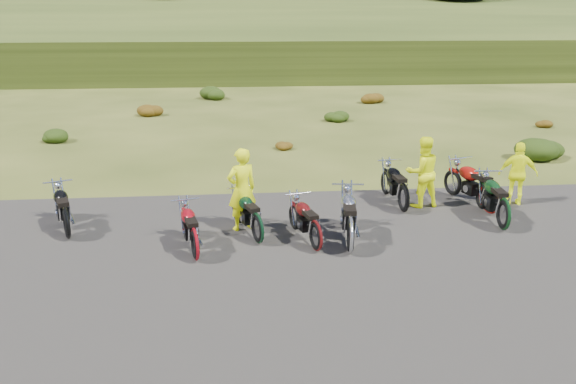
{
  "coord_description": "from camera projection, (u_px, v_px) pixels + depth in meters",
  "views": [
    {
      "loc": [
        -1.99,
        -10.71,
        4.77
      ],
      "look_at": [
        -0.9,
        1.24,
        0.92
      ],
      "focal_mm": 35.0,
      "sensor_mm": 36.0,
      "label": 1
    }
  ],
  "objects": [
    {
      "name": "shrub_7",
      "position": [
        541.0,
        145.0,
        19.1
      ],
      "size": [
        1.56,
        1.56,
        0.92
      ],
      "primitive_type": "ellipsoid",
      "color": "#20380E",
      "rests_on": "ground"
    },
    {
      "name": "hill_slope",
      "position": [
        255.0,
        60.0,
        59.21
      ],
      "size": [
        300.0,
        45.97,
        9.37
      ],
      "primitive_type": null,
      "rotation": [
        0.14,
        0.0,
        0.0
      ],
      "color": "#2D3C14",
      "rests_on": "ground"
    },
    {
      "name": "person_middle",
      "position": [
        242.0,
        191.0,
        12.61
      ],
      "size": [
        0.82,
        0.69,
        1.9
      ],
      "primitive_type": "imported",
      "rotation": [
        0.0,
        0.0,
        3.55
      ],
      "color": "#ECF70D",
      "rests_on": "ground"
    },
    {
      "name": "ground",
      "position": [
        336.0,
        250.0,
        11.79
      ],
      "size": [
        300.0,
        300.0,
        0.0
      ],
      "primitive_type": "plane",
      "color": "#323E14",
      "rests_on": "ground"
    },
    {
      "name": "motorcycle_2",
      "position": [
        258.0,
        244.0,
        12.12
      ],
      "size": [
        1.22,
        2.0,
        1.0
      ],
      "primitive_type": null,
      "rotation": [
        0.0,
        0.0,
        1.9
      ],
      "color": "black",
      "rests_on": "ground"
    },
    {
      "name": "motorcycle_4",
      "position": [
        316.0,
        252.0,
        11.73
      ],
      "size": [
        1.07,
        1.95,
        0.97
      ],
      "primitive_type": null,
      "rotation": [
        0.0,
        0.0,
        1.83
      ],
      "color": "#500D0D",
      "rests_on": "ground"
    },
    {
      "name": "shrub_5",
      "position": [
        336.0,
        115.0,
        25.66
      ],
      "size": [
        1.03,
        1.03,
        0.61
      ],
      "primitive_type": "ellipsoid",
      "color": "#20380E",
      "rests_on": "ground"
    },
    {
      "name": "shrub_6",
      "position": [
        371.0,
        96.0,
        30.91
      ],
      "size": [
        1.3,
        1.3,
        0.77
      ],
      "primitive_type": "ellipsoid",
      "color": "#5D2D0B",
      "rests_on": "ground"
    },
    {
      "name": "shrub_2",
      "position": [
        149.0,
        108.0,
        26.88
      ],
      "size": [
        1.3,
        1.3,
        0.77
      ],
      "primitive_type": "ellipsoid",
      "color": "#5D2D0B",
      "rests_on": "ground"
    },
    {
      "name": "person_right_b",
      "position": [
        518.0,
        175.0,
        14.34
      ],
      "size": [
        1.03,
        0.67,
        1.63
      ],
      "primitive_type": "imported",
      "rotation": [
        0.0,
        0.0,
        2.83
      ],
      "color": "#ECF70D",
      "rests_on": "ground"
    },
    {
      "name": "motorcycle_7",
      "position": [
        502.0,
        230.0,
        12.87
      ],
      "size": [
        0.85,
        2.15,
        1.1
      ],
      "primitive_type": null,
      "rotation": [
        0.0,
        0.0,
        1.5
      ],
      "color": "black",
      "rests_on": "ground"
    },
    {
      "name": "shrub_8",
      "position": [
        541.0,
        122.0,
        24.44
      ],
      "size": [
        0.77,
        0.77,
        0.45
      ],
      "primitive_type": "ellipsoid",
      "color": "#5D2D0B",
      "rests_on": "ground"
    },
    {
      "name": "hill_plateau",
      "position": [
        245.0,
        37.0,
        116.11
      ],
      "size": [
        300.0,
        90.0,
        9.17
      ],
      "primitive_type": "cube",
      "color": "#2D3C14",
      "rests_on": "ground"
    },
    {
      "name": "motorcycle_1",
      "position": [
        196.0,
        261.0,
        11.3
      ],
      "size": [
        1.05,
        1.96,
        0.98
      ],
      "primitive_type": null,
      "rotation": [
        0.0,
        0.0,
        1.81
      ],
      "color": "maroon",
      "rests_on": "ground"
    },
    {
      "name": "gravel_pad",
      "position": [
        356.0,
        296.0,
        9.89
      ],
      "size": [
        20.0,
        12.0,
        0.04
      ],
      "primitive_type": "cube",
      "color": "black",
      "rests_on": "ground"
    },
    {
      "name": "motorcycle_6",
      "position": [
        489.0,
        214.0,
        13.93
      ],
      "size": [
        1.33,
        2.31,
        1.15
      ],
      "primitive_type": null,
      "rotation": [
        0.0,
        0.0,
        1.86
      ],
      "color": "#9C110B",
      "rests_on": "ground"
    },
    {
      "name": "shrub_4",
      "position": [
        282.0,
        143.0,
        20.41
      ],
      "size": [
        0.77,
        0.77,
        0.45
      ],
      "primitive_type": "ellipsoid",
      "color": "#5D2D0B",
      "rests_on": "ground"
    },
    {
      "name": "motorcycle_5",
      "position": [
        403.0,
        213.0,
        14.02
      ],
      "size": [
        0.81,
        2.09,
        1.08
      ],
      "primitive_type": null,
      "rotation": [
        0.0,
        0.0,
        1.63
      ],
      "color": "black",
      "rests_on": "ground"
    },
    {
      "name": "person_right_a",
      "position": [
        422.0,
        173.0,
        14.15
      ],
      "size": [
        0.97,
        0.81,
        1.81
      ],
      "primitive_type": "imported",
      "rotation": [
        0.0,
        0.0,
        3.29
      ],
      "color": "#ECF70D",
      "rests_on": "ground"
    },
    {
      "name": "motorcycle_0",
      "position": [
        69.0,
        239.0,
        12.37
      ],
      "size": [
        1.35,
        2.1,
        1.05
      ],
      "primitive_type": null,
      "rotation": [
        0.0,
        0.0,
        1.95
      ],
      "color": "black",
      "rests_on": "ground"
    },
    {
      "name": "motorcycle_3",
      "position": [
        350.0,
        253.0,
        11.65
      ],
      "size": [
        1.01,
        2.26,
        1.14
      ],
      "primitive_type": null,
      "rotation": [
        0.0,
        0.0,
        1.44
      ],
      "color": "#A9A9AD",
      "rests_on": "ground"
    },
    {
      "name": "shrub_1",
      "position": [
        53.0,
        134.0,
        21.63
      ],
      "size": [
        1.03,
        1.03,
        0.61
      ],
      "primitive_type": "ellipsoid",
      "color": "#20380E",
      "rests_on": "ground"
    },
    {
      "name": "shrub_3",
      "position": [
        214.0,
        91.0,
        32.13
      ],
      "size": [
        1.56,
        1.56,
        0.92
      ],
      "primitive_type": "ellipsoid",
      "color": "#20380E",
      "rests_on": "ground"
    }
  ]
}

